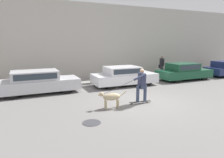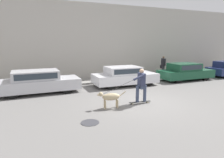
{
  "view_description": "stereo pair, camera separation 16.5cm",
  "coord_description": "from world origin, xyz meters",
  "px_view_note": "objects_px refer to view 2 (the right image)",
  "views": [
    {
      "loc": [
        -4.93,
        -7.9,
        2.81
      ],
      "look_at": [
        -0.88,
        1.46,
        0.95
      ],
      "focal_mm": 32.0,
      "sensor_mm": 36.0,
      "label": 1
    },
    {
      "loc": [
        -4.78,
        -7.97,
        2.81
      ],
      "look_at": [
        -0.88,
        1.46,
        0.95
      ],
      "focal_mm": 32.0,
      "sensor_mm": 36.0,
      "label": 2
    }
  ],
  "objects_px": {
    "dog": "(110,97)",
    "pedestrian_with_bag": "(163,65)",
    "skateboarder": "(141,84)",
    "parked_car_2": "(185,72)",
    "parked_car_1": "(125,76)",
    "parked_car_0": "(39,82)"
  },
  "relations": [
    {
      "from": "dog",
      "to": "pedestrian_with_bag",
      "type": "distance_m",
      "value": 9.11
    },
    {
      "from": "dog",
      "to": "skateboarder",
      "type": "height_order",
      "value": "skateboarder"
    },
    {
      "from": "parked_car_2",
      "to": "pedestrian_with_bag",
      "type": "xyz_separation_m",
      "value": [
        -0.75,
        1.74,
        0.39
      ]
    },
    {
      "from": "parked_car_2",
      "to": "dog",
      "type": "xyz_separation_m",
      "value": [
        -7.78,
        -4.03,
        -0.12
      ]
    },
    {
      "from": "parked_car_1",
      "to": "pedestrian_with_bag",
      "type": "distance_m",
      "value": 4.73
    },
    {
      "from": "skateboarder",
      "to": "pedestrian_with_bag",
      "type": "xyz_separation_m",
      "value": [
        5.46,
        5.69,
        0.09
      ]
    },
    {
      "from": "dog",
      "to": "pedestrian_with_bag",
      "type": "xyz_separation_m",
      "value": [
        7.03,
        5.77,
        0.52
      ]
    },
    {
      "from": "parked_car_1",
      "to": "parked_car_2",
      "type": "bearing_deg",
      "value": 0.64
    },
    {
      "from": "parked_car_2",
      "to": "skateboarder",
      "type": "relative_size",
      "value": 1.69
    },
    {
      "from": "parked_car_1",
      "to": "parked_car_2",
      "type": "relative_size",
      "value": 1.02
    },
    {
      "from": "parked_car_0",
      "to": "pedestrian_with_bag",
      "type": "xyz_separation_m",
      "value": [
        9.76,
        1.74,
        0.38
      ]
    },
    {
      "from": "parked_car_1",
      "to": "pedestrian_with_bag",
      "type": "relative_size",
      "value": 2.65
    },
    {
      "from": "pedestrian_with_bag",
      "to": "parked_car_2",
      "type": "bearing_deg",
      "value": -66.19
    },
    {
      "from": "dog",
      "to": "parked_car_2",
      "type": "bearing_deg",
      "value": -145.27
    },
    {
      "from": "parked_car_0",
      "to": "parked_car_2",
      "type": "bearing_deg",
      "value": -1.3
    },
    {
      "from": "parked_car_1",
      "to": "parked_car_2",
      "type": "xyz_separation_m",
      "value": [
        5.13,
        -0.0,
        0.0
      ]
    },
    {
      "from": "parked_car_0",
      "to": "dog",
      "type": "xyz_separation_m",
      "value": [
        2.73,
        -4.03,
        -0.14
      ]
    },
    {
      "from": "parked_car_0",
      "to": "skateboarder",
      "type": "distance_m",
      "value": 5.84
    },
    {
      "from": "skateboarder",
      "to": "parked_car_0",
      "type": "bearing_deg",
      "value": -37.87
    },
    {
      "from": "parked_car_2",
      "to": "pedestrian_with_bag",
      "type": "distance_m",
      "value": 1.94
    },
    {
      "from": "pedestrian_with_bag",
      "to": "parked_car_1",
      "type": "bearing_deg",
      "value": -157.88
    },
    {
      "from": "parked_car_2",
      "to": "dog",
      "type": "distance_m",
      "value": 8.76
    }
  ]
}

